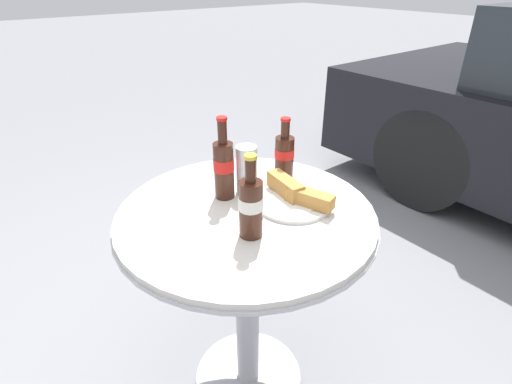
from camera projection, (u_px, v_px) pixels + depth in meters
name	position (u px, v px, depth m)	size (l,w,h in m)	color
ground_plane	(248.00, 377.00, 1.57)	(30.00, 30.00, 0.00)	gray
bistro_table	(247.00, 257.00, 1.28)	(0.78, 0.78, 0.77)	#B7B7BC
cola_bottle_left	(284.00, 155.00, 1.35)	(0.07, 0.07, 0.21)	#3D1E14
cola_bottle_right	(251.00, 205.00, 1.04)	(0.07, 0.07, 0.24)	#3D1E14
cola_bottle_center	(224.00, 167.00, 1.22)	(0.06, 0.06, 0.26)	#3D1E14
drinking_glass	(247.00, 172.00, 1.26)	(0.07, 0.07, 0.16)	black
lunch_plate_near	(294.00, 197.00, 1.22)	(0.25, 0.23, 0.07)	white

